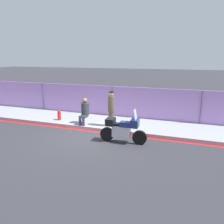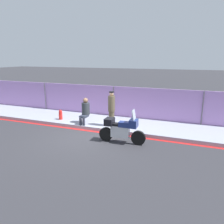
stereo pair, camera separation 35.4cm
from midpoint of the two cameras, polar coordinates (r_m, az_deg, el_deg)
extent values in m
plane|color=#2D2D33|center=(10.47, -6.91, -6.43)|extent=(120.00, 120.00, 0.00)
cube|color=#8E93A3|center=(12.22, -2.69, -2.85)|extent=(36.90, 2.49, 0.18)
cube|color=red|center=(11.09, -5.27, -5.19)|extent=(36.90, 0.18, 0.01)
cube|color=#AD7FC6|center=(13.21, -0.58, 2.49)|extent=(35.05, 0.08, 1.98)
cylinder|color=#4C4C51|center=(15.50, -18.28, 3.53)|extent=(0.05, 0.05, 1.98)
cylinder|color=#4C4C51|center=(13.12, -0.72, 2.41)|extent=(0.05, 0.05, 1.98)
cylinder|color=#4C4C51|center=(12.38, 21.43, 0.68)|extent=(0.05, 0.05, 1.98)
cylinder|color=black|center=(9.47, 6.16, -6.67)|extent=(0.63, 0.16, 0.62)
cylinder|color=black|center=(9.83, -2.32, -5.79)|extent=(0.63, 0.16, 0.62)
cube|color=silver|center=(9.58, 1.42, -5.10)|extent=(0.82, 0.31, 0.51)
cube|color=navy|center=(9.42, 2.64, -3.23)|extent=(0.53, 0.33, 0.22)
cube|color=black|center=(9.50, 0.91, -3.30)|extent=(0.61, 0.30, 0.10)
cube|color=navy|center=(9.31, 4.92, -2.96)|extent=(0.34, 0.49, 0.34)
cube|color=silver|center=(9.20, 4.97, -0.70)|extent=(0.12, 0.42, 0.42)
cube|color=black|center=(9.59, -1.45, -2.51)|extent=(0.38, 0.52, 0.30)
cylinder|color=brown|center=(11.25, -1.07, -1.76)|extent=(0.29, 0.29, 0.79)
cylinder|color=brown|center=(11.06, -1.09, 2.20)|extent=(0.35, 0.35, 0.79)
sphere|color=tan|center=(10.96, -1.10, 4.79)|extent=(0.22, 0.22, 0.22)
cylinder|color=black|center=(10.95, -1.11, 5.27)|extent=(0.25, 0.25, 0.05)
cylinder|color=#2D3342|center=(11.55, -9.20, -2.44)|extent=(0.14, 0.14, 0.44)
cylinder|color=#2D3342|center=(11.46, -8.35, -2.54)|extent=(0.14, 0.14, 0.44)
cube|color=#2D3342|center=(11.63, -8.31, -1.15)|extent=(0.36, 0.44, 0.10)
cylinder|color=#2D3338|center=(11.73, -7.88, 0.83)|extent=(0.43, 0.43, 0.63)
sphere|color=brown|center=(11.63, -7.95, 2.97)|extent=(0.26, 0.26, 0.26)
cylinder|color=red|center=(12.80, -14.35, -1.09)|extent=(0.20, 0.20, 0.42)
sphere|color=red|center=(12.74, -14.42, 0.06)|extent=(0.18, 0.18, 0.18)
cylinder|color=red|center=(12.71, -14.63, -1.12)|extent=(0.07, 0.08, 0.07)
camera|label=1|loc=(0.18, -90.93, -0.24)|focal=35.00mm
camera|label=2|loc=(0.18, 89.07, 0.24)|focal=35.00mm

